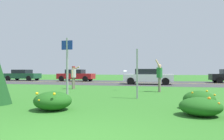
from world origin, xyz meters
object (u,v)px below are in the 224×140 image
Objects in this scene: sign_post_by_roadside at (137,74)px; frisbee_white at (125,71)px; sign_post_near_path at (67,61)px; person_catcher_green_shirt at (159,75)px; person_thrower_red_cap_gray_shirt at (74,75)px; car_red_center_left at (76,75)px; car_dark_green_leftmost at (23,75)px; car_white_center_right at (148,76)px.

sign_post_by_roadside reaches higher than frisbee_white.
sign_post_near_path is 11.47× the size of frisbee_white.
sign_post_near_path is 4.40m from frisbee_white.
person_catcher_green_shirt is 7.82× the size of frisbee_white.
person_thrower_red_cap_gray_shirt reaches higher than car_red_center_left.
person_thrower_red_cap_gray_shirt is 5.84m from person_catcher_green_shirt.
car_dark_green_leftmost is at bearing 138.59° from person_thrower_red_cap_gray_shirt.
person_catcher_green_shirt is at bearing -10.26° from frisbee_white.
sign_post_by_roadside is 0.50× the size of car_red_center_left.
car_white_center_right is (4.72, 6.37, -0.22)m from person_thrower_red_cap_gray_shirt.
car_dark_green_leftmost is at bearing 145.21° from frisbee_white.
car_dark_green_leftmost is (-15.76, 10.95, -0.50)m from frisbee_white.
person_thrower_red_cap_gray_shirt is at bearing -67.43° from car_red_center_left.
person_catcher_green_shirt is at bearing -6.53° from person_thrower_red_cap_gray_shirt.
sign_post_near_path is at bearing -47.34° from car_dark_green_leftmost.
person_thrower_red_cap_gray_shirt is at bearing -41.41° from car_dark_green_leftmost.
car_white_center_right is at bearing 72.76° from sign_post_near_path.
person_thrower_red_cap_gray_shirt is at bearing 140.66° from sign_post_by_roadside.
frisbee_white is at bearing 107.77° from sign_post_by_roadside.
car_dark_green_leftmost is 1.00× the size of car_red_center_left.
car_red_center_left is 1.00× the size of car_white_center_right.
sign_post_near_path is 15.92m from car_red_center_left.
frisbee_white is 19.20m from car_dark_green_leftmost.
sign_post_near_path is 4.40m from person_thrower_red_cap_gray_shirt.
person_catcher_green_shirt is at bearing 38.28° from sign_post_near_path.
sign_post_near_path is 1.47× the size of person_catcher_green_shirt.
frisbee_white is at bearing -99.10° from car_white_center_right.
person_catcher_green_shirt is at bearing -81.29° from car_white_center_right.
person_catcher_green_shirt is (5.80, -0.66, 0.04)m from person_thrower_red_cap_gray_shirt.
frisbee_white is at bearing -4.32° from person_thrower_red_cap_gray_shirt.
sign_post_by_roadside is 0.50× the size of car_dark_green_leftmost.
sign_post_by_roadside reaches higher than person_catcher_green_shirt.
car_dark_green_leftmost is 7.67m from car_red_center_left.
car_white_center_right is at bearing -14.36° from car_dark_green_leftmost.
car_red_center_left is at bearing 112.57° from person_thrower_red_cap_gray_shirt.
car_dark_green_leftmost is 1.00× the size of car_white_center_right.
car_white_center_right is (-0.12, 10.34, -0.38)m from sign_post_by_roadside.
sign_post_by_roadside is 3.88m from frisbee_white.
person_catcher_green_shirt reaches higher than car_dark_green_leftmost.
person_catcher_green_shirt reaches higher than person_thrower_red_cap_gray_shirt.
sign_post_near_path is at bearing -69.97° from person_thrower_red_cap_gray_shirt.
person_catcher_green_shirt is 2.19m from frisbee_white.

